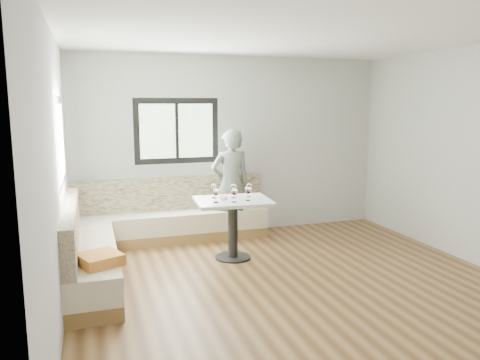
# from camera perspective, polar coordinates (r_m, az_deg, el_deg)

# --- Properties ---
(room) EXTENTS (5.01, 5.01, 2.81)m
(room) POSITION_cam_1_polar(r_m,az_deg,el_deg) (5.19, 6.25, 2.01)
(room) COLOR brown
(room) RESTS_ON ground
(banquette) EXTENTS (2.90, 2.80, 0.95)m
(banquette) POSITION_cam_1_polar(r_m,az_deg,el_deg) (6.50, -12.06, -6.37)
(banquette) COLOR olive
(banquette) RESTS_ON ground
(table) EXTENTS (1.03, 0.83, 0.81)m
(table) POSITION_cam_1_polar(r_m,az_deg,el_deg) (6.25, -0.88, -4.21)
(table) COLOR black
(table) RESTS_ON ground
(person) EXTENTS (0.63, 0.42, 1.69)m
(person) POSITION_cam_1_polar(r_m,az_deg,el_deg) (7.17, -1.14, -0.50)
(person) COLOR slate
(person) RESTS_ON ground
(olive_ramekin) EXTENTS (0.10, 0.10, 0.04)m
(olive_ramekin) POSITION_cam_1_polar(r_m,az_deg,el_deg) (6.22, -2.05, -2.16)
(olive_ramekin) COLOR white
(olive_ramekin) RESTS_ON table
(wine_glass_a) EXTENTS (0.09, 0.09, 0.20)m
(wine_glass_a) POSITION_cam_1_polar(r_m,az_deg,el_deg) (6.00, -2.94, -1.49)
(wine_glass_a) COLOR white
(wine_glass_a) RESTS_ON table
(wine_glass_b) EXTENTS (0.09, 0.09, 0.20)m
(wine_glass_b) POSITION_cam_1_polar(r_m,az_deg,el_deg) (6.01, -0.71, -1.46)
(wine_glass_b) COLOR white
(wine_glass_b) RESTS_ON table
(wine_glass_c) EXTENTS (0.09, 0.09, 0.20)m
(wine_glass_c) POSITION_cam_1_polar(r_m,az_deg,el_deg) (6.12, 0.98, -1.26)
(wine_glass_c) COLOR white
(wine_glass_c) RESTS_ON table
(wine_glass_d) EXTENTS (0.09, 0.09, 0.20)m
(wine_glass_d) POSITION_cam_1_polar(r_m,az_deg,el_deg) (6.29, -0.80, -0.96)
(wine_glass_d) COLOR white
(wine_glass_d) RESTS_ON table
(wine_glass_e) EXTENTS (0.09, 0.09, 0.20)m
(wine_glass_e) POSITION_cam_1_polar(r_m,az_deg,el_deg) (6.35, 1.08, -0.87)
(wine_glass_e) COLOR white
(wine_glass_e) RESTS_ON table
(wine_glass_f) EXTENTS (0.09, 0.09, 0.20)m
(wine_glass_f) POSITION_cam_1_polar(r_m,az_deg,el_deg) (6.28, -3.19, -0.99)
(wine_glass_f) COLOR white
(wine_glass_f) RESTS_ON table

